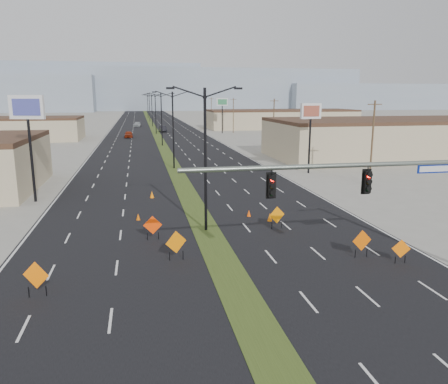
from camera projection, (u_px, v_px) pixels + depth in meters
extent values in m
plane|color=gray|center=(246.00, 308.00, 19.86)|extent=(600.00, 600.00, 0.00)
cube|color=black|center=(156.00, 133.00, 115.71)|extent=(25.00, 400.00, 0.02)
cube|color=#304117|center=(156.00, 133.00, 115.71)|extent=(2.00, 400.00, 0.04)
cube|color=#C1B18A|center=(10.00, 130.00, 94.86)|extent=(30.00, 14.00, 4.50)
cube|color=#C1B18A|center=(387.00, 140.00, 68.77)|extent=(36.00, 18.00, 5.50)
cube|color=#C1B18A|center=(281.00, 120.00, 131.88)|extent=(44.00, 16.00, 5.00)
cube|color=#8794A7|center=(200.00, 90.00, 311.90)|extent=(220.00, 50.00, 28.00)
cube|color=#8794A7|center=(385.00, 97.00, 329.60)|extent=(160.00, 50.00, 18.00)
cube|color=#8794A7|center=(101.00, 87.00, 317.54)|extent=(140.00, 50.00, 32.00)
cylinder|color=slate|center=(340.00, 166.00, 21.44)|extent=(16.00, 0.24, 0.24)
cube|color=navy|center=(434.00, 169.00, 22.46)|extent=(1.90, 0.04, 0.45)
cube|color=black|center=(272.00, 186.00, 20.98)|extent=(0.50, 0.28, 1.30)
sphere|color=#FF0C05|center=(273.00, 179.00, 20.75)|extent=(0.22, 0.22, 0.22)
cube|color=black|center=(367.00, 182.00, 21.91)|extent=(0.50, 0.28, 1.30)
sphere|color=#FF0C05|center=(369.00, 176.00, 21.68)|extent=(0.22, 0.22, 0.22)
cylinder|color=black|center=(205.00, 161.00, 30.29)|extent=(0.20, 0.20, 10.00)
cube|color=black|center=(170.00, 88.00, 28.80)|extent=(0.55, 0.24, 0.14)
cube|color=black|center=(238.00, 88.00, 29.66)|extent=(0.55, 0.24, 0.14)
cylinder|color=black|center=(173.00, 131.00, 57.13)|extent=(0.20, 0.20, 10.00)
cube|color=black|center=(154.00, 92.00, 55.63)|extent=(0.55, 0.24, 0.14)
cube|color=black|center=(190.00, 92.00, 56.50)|extent=(0.55, 0.24, 0.14)
cylinder|color=black|center=(162.00, 120.00, 83.97)|extent=(0.20, 0.20, 10.00)
cube|color=black|center=(149.00, 93.00, 82.47)|extent=(0.55, 0.24, 0.14)
cube|color=black|center=(173.00, 93.00, 83.33)|extent=(0.55, 0.24, 0.14)
cylinder|color=black|center=(156.00, 114.00, 110.81)|extent=(0.20, 0.20, 10.00)
cube|color=black|center=(146.00, 94.00, 109.31)|extent=(0.55, 0.24, 0.14)
cube|color=black|center=(164.00, 94.00, 110.17)|extent=(0.55, 0.24, 0.14)
cylinder|color=black|center=(152.00, 111.00, 137.65)|extent=(0.20, 0.20, 10.00)
cube|color=black|center=(144.00, 94.00, 136.15)|extent=(0.55, 0.24, 0.14)
cube|color=black|center=(159.00, 94.00, 137.01)|extent=(0.55, 0.24, 0.14)
cylinder|color=black|center=(150.00, 108.00, 164.48)|extent=(0.20, 0.20, 10.00)
cube|color=black|center=(143.00, 95.00, 162.99)|extent=(0.55, 0.24, 0.14)
cube|color=black|center=(155.00, 95.00, 163.85)|extent=(0.55, 0.24, 0.14)
cylinder|color=black|center=(148.00, 107.00, 191.32)|extent=(0.20, 0.20, 10.00)
cube|color=black|center=(142.00, 95.00, 189.83)|extent=(0.55, 0.24, 0.14)
cube|color=black|center=(153.00, 95.00, 190.69)|extent=(0.55, 0.24, 0.14)
cylinder|color=#4C3823|center=(372.00, 143.00, 46.60)|extent=(0.20, 0.20, 9.00)
cube|color=#4C3823|center=(375.00, 104.00, 45.72)|extent=(1.60, 0.10, 0.10)
cylinder|color=#4C3823|center=(274.00, 124.00, 80.15)|extent=(0.20, 0.20, 9.00)
cube|color=#4C3823|center=(274.00, 101.00, 79.27)|extent=(1.60, 0.10, 0.10)
cylinder|color=#4C3823|center=(233.00, 116.00, 113.70)|extent=(0.20, 0.20, 9.00)
cube|color=#4C3823|center=(233.00, 99.00, 112.82)|extent=(1.60, 0.10, 0.10)
cylinder|color=#4C3823|center=(211.00, 111.00, 147.25)|extent=(0.20, 0.20, 9.00)
cube|color=#4C3823|center=(211.00, 99.00, 146.37)|extent=(1.60, 0.10, 0.10)
imported|color=maroon|center=(129.00, 134.00, 101.14)|extent=(1.90, 4.58, 1.55)
imported|color=black|center=(163.00, 129.00, 117.47)|extent=(1.98, 4.91, 1.58)
imported|color=#9FA5A8|center=(137.00, 124.00, 137.67)|extent=(2.47, 5.10, 1.43)
cube|color=#FF6E05|center=(36.00, 275.00, 20.71)|extent=(1.28, 0.52, 1.35)
cylinder|color=black|center=(29.00, 292.00, 20.81)|extent=(0.05, 0.05, 0.56)
cylinder|color=black|center=(46.00, 291.00, 20.96)|extent=(0.05, 0.05, 0.56)
cube|color=orange|center=(176.00, 242.00, 25.39)|extent=(1.26, 0.58, 1.35)
cylinder|color=black|center=(170.00, 256.00, 25.50)|extent=(0.05, 0.05, 0.56)
cylinder|color=black|center=(183.00, 255.00, 25.65)|extent=(0.05, 0.05, 0.56)
cube|color=#FF3E05|center=(153.00, 225.00, 29.04)|extent=(1.25, 0.05, 1.25)
cylinder|color=black|center=(148.00, 237.00, 29.14)|extent=(0.05, 0.05, 0.52)
cylinder|color=black|center=(159.00, 236.00, 29.28)|extent=(0.05, 0.05, 0.52)
cube|color=orange|center=(277.00, 215.00, 31.55)|extent=(1.22, 0.33, 1.25)
cylinder|color=black|center=(272.00, 225.00, 31.65)|extent=(0.05, 0.05, 0.52)
cylinder|color=black|center=(281.00, 225.00, 31.79)|extent=(0.05, 0.05, 0.52)
cube|color=#E05904|center=(362.00, 240.00, 25.87)|extent=(1.27, 0.19, 1.28)
cylinder|color=black|center=(355.00, 254.00, 25.97)|extent=(0.05, 0.05, 0.53)
cylinder|color=black|center=(367.00, 253.00, 26.11)|extent=(0.05, 0.05, 0.53)
cube|color=#FF6D05|center=(401.00, 249.00, 24.98)|extent=(1.05, 0.28, 1.07)
cylinder|color=black|center=(395.00, 260.00, 25.07)|extent=(0.05, 0.05, 0.45)
cylinder|color=black|center=(405.00, 259.00, 25.18)|extent=(0.05, 0.05, 0.45)
cone|color=#D55904|center=(138.00, 217.00, 33.88)|extent=(0.35, 0.35, 0.55)
cone|color=#F04D05|center=(249.00, 213.00, 34.91)|extent=(0.43, 0.43, 0.54)
cone|color=#D76204|center=(270.00, 217.00, 33.58)|extent=(0.48, 0.48, 0.63)
cone|color=orange|center=(152.00, 194.00, 41.25)|extent=(0.42, 0.42, 0.68)
cylinder|color=black|center=(32.00, 159.00, 39.13)|extent=(0.24, 0.24, 7.88)
cube|color=white|center=(27.00, 107.00, 38.15)|extent=(3.09, 1.14, 2.07)
cube|color=#4448A4|center=(26.00, 107.00, 37.96)|extent=(2.42, 0.69, 1.45)
cylinder|color=black|center=(309.00, 145.00, 53.92)|extent=(0.24, 0.24, 7.10)
cube|color=white|center=(311.00, 111.00, 53.04)|extent=(2.82, 0.91, 1.87)
cube|color=#A04835|center=(312.00, 111.00, 52.85)|extent=(2.21, 0.51, 1.31)
cylinder|color=black|center=(222.00, 119.00, 112.93)|extent=(0.24, 0.24, 7.41)
cube|color=white|center=(222.00, 102.00, 112.01)|extent=(2.89, 1.24, 1.95)
cube|color=#378B58|center=(222.00, 102.00, 111.82)|extent=(2.24, 0.77, 1.37)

